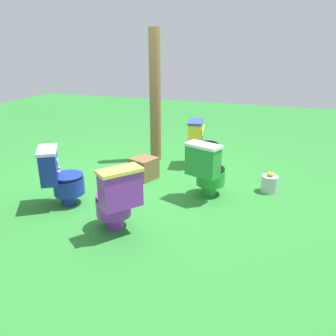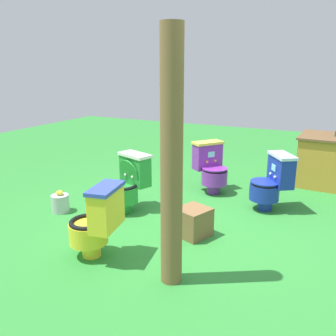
{
  "view_description": "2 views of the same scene",
  "coord_description": "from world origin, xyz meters",
  "px_view_note": "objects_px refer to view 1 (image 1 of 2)",
  "views": [
    {
      "loc": [
        -1.78,
        4.01,
        1.89
      ],
      "look_at": [
        -0.42,
        0.22,
        0.38
      ],
      "focal_mm": 36.48,
      "sensor_mm": 36.0,
      "label": 1
    },
    {
      "loc": [
        1.46,
        -3.57,
        1.78
      ],
      "look_at": [
        -0.59,
        0.55,
        0.47
      ],
      "focal_mm": 38.62,
      "sensor_mm": 36.0,
      "label": 2
    }
  ],
  "objects_px": {
    "toilet_yellow": "(202,143)",
    "wooden_post": "(155,97)",
    "toilet_green": "(207,169)",
    "toilet_purple": "(117,198)",
    "small_crate": "(144,168)",
    "toilet_blue": "(60,176)",
    "lemon_bucket": "(270,183)"
  },
  "relations": [
    {
      "from": "toilet_yellow",
      "to": "wooden_post",
      "type": "height_order",
      "value": "wooden_post"
    },
    {
      "from": "toilet_green",
      "to": "toilet_yellow",
      "type": "relative_size",
      "value": 1.0
    },
    {
      "from": "wooden_post",
      "to": "toilet_green",
      "type": "bearing_deg",
      "value": 134.83
    },
    {
      "from": "toilet_purple",
      "to": "small_crate",
      "type": "height_order",
      "value": "toilet_purple"
    },
    {
      "from": "toilet_blue",
      "to": "lemon_bucket",
      "type": "relative_size",
      "value": 2.63
    },
    {
      "from": "wooden_post",
      "to": "lemon_bucket",
      "type": "distance_m",
      "value": 2.25
    },
    {
      "from": "toilet_purple",
      "to": "small_crate",
      "type": "xyz_separation_m",
      "value": [
        0.32,
        -1.43,
        -0.21
      ]
    },
    {
      "from": "toilet_yellow",
      "to": "small_crate",
      "type": "height_order",
      "value": "toilet_yellow"
    },
    {
      "from": "toilet_green",
      "to": "toilet_blue",
      "type": "distance_m",
      "value": 1.8
    },
    {
      "from": "wooden_post",
      "to": "lemon_bucket",
      "type": "height_order",
      "value": "wooden_post"
    },
    {
      "from": "toilet_yellow",
      "to": "toilet_blue",
      "type": "height_order",
      "value": "same"
    },
    {
      "from": "wooden_post",
      "to": "toilet_blue",
      "type": "bearing_deg",
      "value": 77.56
    },
    {
      "from": "toilet_purple",
      "to": "toilet_yellow",
      "type": "bearing_deg",
      "value": 29.01
    },
    {
      "from": "toilet_yellow",
      "to": "toilet_blue",
      "type": "relative_size",
      "value": 1.0
    },
    {
      "from": "toilet_yellow",
      "to": "small_crate",
      "type": "distance_m",
      "value": 1.07
    },
    {
      "from": "toilet_purple",
      "to": "lemon_bucket",
      "type": "distance_m",
      "value": 2.14
    },
    {
      "from": "toilet_purple",
      "to": "lemon_bucket",
      "type": "relative_size",
      "value": 2.63
    },
    {
      "from": "toilet_green",
      "to": "toilet_blue",
      "type": "bearing_deg",
      "value": -133.27
    },
    {
      "from": "toilet_yellow",
      "to": "wooden_post",
      "type": "xyz_separation_m",
      "value": [
        0.8,
        -0.04,
        0.67
      ]
    },
    {
      "from": "toilet_blue",
      "to": "lemon_bucket",
      "type": "bearing_deg",
      "value": 83.76
    },
    {
      "from": "toilet_yellow",
      "to": "lemon_bucket",
      "type": "distance_m",
      "value": 1.34
    },
    {
      "from": "toilet_yellow",
      "to": "small_crate",
      "type": "relative_size",
      "value": 2.23
    },
    {
      "from": "toilet_blue",
      "to": "wooden_post",
      "type": "bearing_deg",
      "value": 133.32
    },
    {
      "from": "toilet_purple",
      "to": "lemon_bucket",
      "type": "xyz_separation_m",
      "value": [
        -1.44,
        -1.56,
        -0.25
      ]
    },
    {
      "from": "toilet_green",
      "to": "small_crate",
      "type": "bearing_deg",
      "value": -177.05
    },
    {
      "from": "toilet_green",
      "to": "toilet_blue",
      "type": "xyz_separation_m",
      "value": [
        1.6,
        0.83,
        -0.0
      ]
    },
    {
      "from": "toilet_purple",
      "to": "lemon_bucket",
      "type": "height_order",
      "value": "toilet_purple"
    },
    {
      "from": "toilet_blue",
      "to": "small_crate",
      "type": "height_order",
      "value": "toilet_blue"
    },
    {
      "from": "toilet_green",
      "to": "toilet_yellow",
      "type": "bearing_deg",
      "value": 127.07
    },
    {
      "from": "small_crate",
      "to": "toilet_green",
      "type": "bearing_deg",
      "value": 163.5
    },
    {
      "from": "small_crate",
      "to": "lemon_bucket",
      "type": "bearing_deg",
      "value": -175.73
    },
    {
      "from": "toilet_purple",
      "to": "lemon_bucket",
      "type": "bearing_deg",
      "value": -5.46
    }
  ]
}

